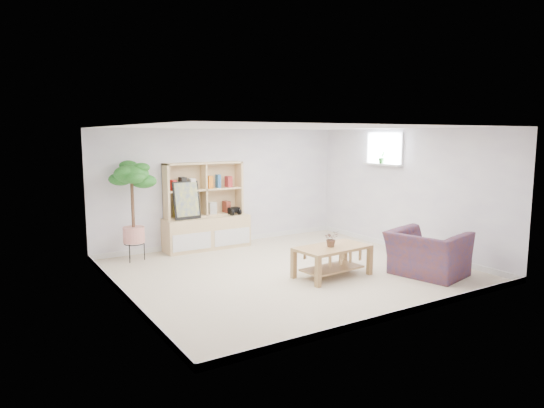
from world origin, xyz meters
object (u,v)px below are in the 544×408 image
storage_unit (206,206)px  coffee_table (332,261)px  armchair (428,250)px  floor_tree (133,211)px

storage_unit → coffee_table: bearing=-72.2°
coffee_table → armchair: bearing=-34.7°
coffee_table → armchair: armchair is taller
coffee_table → armchair: 1.57m
floor_tree → coffee_table: bearing=-47.7°
floor_tree → armchair: size_ratio=1.62×
coffee_table → storage_unit: bearing=103.0°
floor_tree → armchair: (3.79, -3.46, -0.49)m
storage_unit → coffee_table: 3.08m
coffee_table → floor_tree: (-2.44, 2.68, 0.67)m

